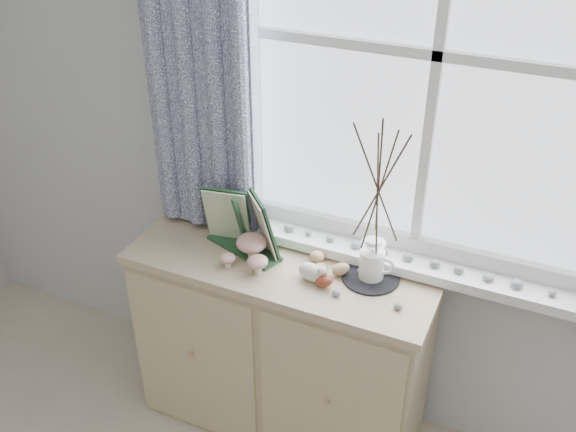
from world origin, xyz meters
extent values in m
cube|color=silver|center=(0.00, 2.00, 1.30)|extent=(4.00, 0.04, 2.60)
cube|color=silver|center=(0.30, 2.00, 1.65)|extent=(1.30, 0.01, 1.40)
cube|color=white|center=(0.30, 1.92, 0.88)|extent=(1.45, 0.16, 0.04)
cube|color=#0A0A3A|center=(-0.52, 1.87, 1.68)|extent=(0.44, 0.06, 1.61)
cube|color=tan|center=(-0.15, 1.75, 0.41)|extent=(1.17, 0.43, 0.81)
cube|color=tan|center=(-0.15, 1.75, 0.83)|extent=(1.20, 0.45, 0.03)
cube|color=beige|center=(-0.44, 1.53, 0.41)|extent=(0.55, 0.01, 0.75)
cube|color=beige|center=(0.14, 1.53, 0.41)|extent=(0.55, 0.01, 0.75)
cylinder|color=silver|center=(-0.26, 1.73, 0.89)|extent=(0.03, 0.03, 0.07)
ellipsoid|color=#9C2205|center=(-0.26, 1.73, 0.93)|extent=(0.12, 0.12, 0.06)
cylinder|color=silver|center=(-0.20, 1.66, 0.88)|extent=(0.03, 0.03, 0.05)
ellipsoid|color=#9C2205|center=(-0.20, 1.66, 0.90)|extent=(0.08, 0.08, 0.04)
cylinder|color=silver|center=(-0.32, 1.65, 0.87)|extent=(0.03, 0.03, 0.04)
ellipsoid|color=#9C2205|center=(-0.32, 1.65, 0.89)|extent=(0.06, 0.06, 0.03)
ellipsoid|color=tan|center=(0.01, 1.74, 0.88)|extent=(0.05, 0.04, 0.07)
ellipsoid|color=tan|center=(-0.03, 1.81, 0.88)|extent=(0.05, 0.04, 0.07)
ellipsoid|color=maroon|center=(0.05, 1.68, 0.88)|extent=(0.05, 0.04, 0.07)
ellipsoid|color=tan|center=(0.08, 1.77, 0.88)|extent=(0.05, 0.04, 0.07)
cylinder|color=black|center=(0.19, 1.80, 0.85)|extent=(0.21, 0.21, 0.01)
cylinder|color=white|center=(0.19, 1.80, 0.91)|extent=(0.11, 0.11, 0.11)
cone|color=white|center=(0.19, 1.80, 0.99)|extent=(0.09, 0.09, 0.04)
cylinder|color=white|center=(0.19, 1.80, 1.01)|extent=(0.06, 0.06, 0.03)
torus|color=white|center=(0.24, 1.80, 0.92)|extent=(0.07, 0.03, 0.07)
ellipsoid|color=#979699|center=(0.11, 1.65, 0.86)|extent=(0.03, 0.03, 0.02)
ellipsoid|color=#979699|center=(0.15, 1.81, 0.86)|extent=(0.03, 0.03, 0.02)
ellipsoid|color=#979699|center=(0.33, 1.67, 0.86)|extent=(0.03, 0.03, 0.02)
ellipsoid|color=#979699|center=(0.03, 1.85, 0.86)|extent=(0.03, 0.03, 0.02)
camera|label=1|loc=(0.69, -0.03, 2.29)|focal=40.00mm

